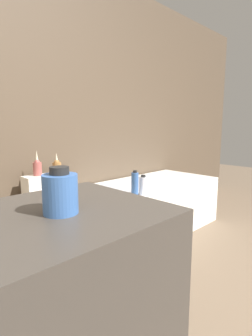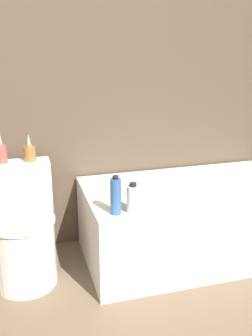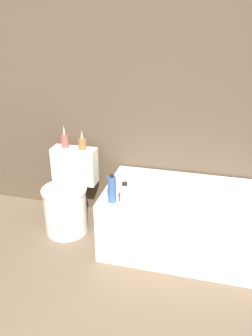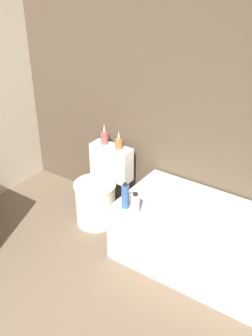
{
  "view_description": "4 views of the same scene",
  "coord_description": "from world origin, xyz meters",
  "px_view_note": "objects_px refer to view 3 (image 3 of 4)",
  "views": [
    {
      "loc": [
        -1.34,
        0.2,
        1.13
      ],
      "look_at": [
        0.2,
        1.78,
        0.77
      ],
      "focal_mm": 28.0,
      "sensor_mm": 36.0,
      "label": 1
    },
    {
      "loc": [
        -0.27,
        -0.27,
        1.48
      ],
      "look_at": [
        0.34,
        1.88,
        0.73
      ],
      "focal_mm": 42.0,
      "sensor_mm": 36.0,
      "label": 2
    },
    {
      "loc": [
        0.87,
        -0.37,
        1.79
      ],
      "look_at": [
        0.33,
        1.75,
        0.8
      ],
      "focal_mm": 35.0,
      "sensor_mm": 36.0,
      "label": 3
    },
    {
      "loc": [
        1.72,
        -0.45,
        2.38
      ],
      "look_at": [
        0.18,
        1.8,
        0.83
      ],
      "focal_mm": 42.0,
      "sensor_mm": 36.0,
      "label": 4
    }
  ],
  "objects_px": {
    "vase_silver": "(82,143)",
    "shampoo_bottle_short": "(125,194)",
    "vase_gold": "(65,140)",
    "bathtub": "(191,221)",
    "toilet": "(68,198)",
    "shampoo_bottle_tall": "(112,189)"
  },
  "relations": [
    {
      "from": "bathtub",
      "to": "shampoo_bottle_tall",
      "type": "xyz_separation_m",
      "value": [
        -0.6,
        -0.29,
        0.37
      ]
    },
    {
      "from": "vase_gold",
      "to": "shampoo_bottle_tall",
      "type": "xyz_separation_m",
      "value": [
        0.61,
        -0.53,
        -0.16
      ]
    },
    {
      "from": "bathtub",
      "to": "vase_silver",
      "type": "distance_m",
      "value": 1.18
    },
    {
      "from": "bathtub",
      "to": "shampoo_bottle_tall",
      "type": "relative_size",
      "value": 6.27
    },
    {
      "from": "vase_silver",
      "to": "shampoo_bottle_tall",
      "type": "xyz_separation_m",
      "value": [
        0.43,
        -0.53,
        -0.15
      ]
    },
    {
      "from": "toilet",
      "to": "vase_silver",
      "type": "relative_size",
      "value": 4.02
    },
    {
      "from": "bathtub",
      "to": "toilet",
      "type": "distance_m",
      "value": 1.12
    },
    {
      "from": "vase_gold",
      "to": "bathtub",
      "type": "bearing_deg",
      "value": -11.54
    },
    {
      "from": "bathtub",
      "to": "vase_silver",
      "type": "relative_size",
      "value": 8.08
    },
    {
      "from": "shampoo_bottle_short",
      "to": "vase_gold",
      "type": "bearing_deg",
      "value": 142.68
    },
    {
      "from": "vase_gold",
      "to": "shampoo_bottle_short",
      "type": "xyz_separation_m",
      "value": [
        0.71,
        -0.54,
        -0.18
      ]
    },
    {
      "from": "bathtub",
      "to": "shampoo_bottle_short",
      "type": "height_order",
      "value": "shampoo_bottle_short"
    },
    {
      "from": "bathtub",
      "to": "shampoo_bottle_tall",
      "type": "distance_m",
      "value": 0.76
    },
    {
      "from": "toilet",
      "to": "shampoo_bottle_short",
      "type": "relative_size",
      "value": 4.02
    },
    {
      "from": "vase_silver",
      "to": "shampoo_bottle_short",
      "type": "distance_m",
      "value": 0.77
    },
    {
      "from": "vase_gold",
      "to": "vase_silver",
      "type": "xyz_separation_m",
      "value": [
        0.17,
        -0.01,
        -0.01
      ]
    },
    {
      "from": "vase_silver",
      "to": "shampoo_bottle_short",
      "type": "height_order",
      "value": "vase_silver"
    },
    {
      "from": "bathtub",
      "to": "vase_gold",
      "type": "xyz_separation_m",
      "value": [
        -1.21,
        0.25,
        0.52
      ]
    },
    {
      "from": "vase_gold",
      "to": "toilet",
      "type": "bearing_deg",
      "value": -67.6
    },
    {
      "from": "shampoo_bottle_tall",
      "to": "shampoo_bottle_short",
      "type": "bearing_deg",
      "value": -2.89
    },
    {
      "from": "vase_silver",
      "to": "shampoo_bottle_tall",
      "type": "bearing_deg",
      "value": -50.46
    },
    {
      "from": "vase_silver",
      "to": "shampoo_bottle_short",
      "type": "xyz_separation_m",
      "value": [
        0.53,
        -0.53,
        -0.17
      ]
    }
  ]
}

